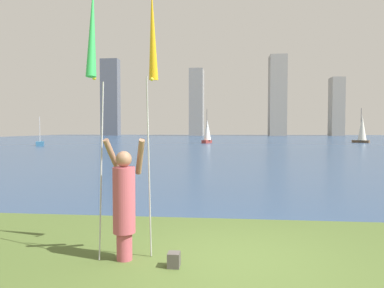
{
  "coord_description": "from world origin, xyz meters",
  "views": [
    {
      "loc": [
        -0.1,
        -5.84,
        2.15
      ],
      "look_at": [
        -2.1,
        13.88,
        1.3
      ],
      "focal_mm": 33.69,
      "sensor_mm": 36.0,
      "label": 1
    }
  ],
  "objects": [
    {
      "name": "skyline_tower_0",
      "position": [
        -37.46,
        105.51,
        12.02
      ],
      "size": [
        5.54,
        3.52,
        24.05
      ],
      "color": "#565B66",
      "rests_on": "ground"
    },
    {
      "name": "kite_flag_right",
      "position": [
        -1.38,
        0.21,
        3.67
      ],
      "size": [
        0.16,
        0.62,
        4.56
      ],
      "color": "#B2B2B7",
      "rests_on": "ground"
    },
    {
      "name": "skyline_tower_1",
      "position": [
        -9.96,
        105.41,
        10.18
      ],
      "size": [
        4.17,
        6.97,
        20.35
      ],
      "color": "gray",
      "rests_on": "ground"
    },
    {
      "name": "ground",
      "position": [
        0.0,
        50.95,
        -0.06
      ],
      "size": [
        120.0,
        138.0,
        0.12
      ],
      "color": "#475B28"
    },
    {
      "name": "kite_flag_left",
      "position": [
        -2.19,
        -0.43,
        3.57
      ],
      "size": [
        0.16,
        0.63,
        4.4
      ],
      "color": "#B2B2B7",
      "rests_on": "ground"
    },
    {
      "name": "bag",
      "position": [
        -0.93,
        -0.4,
        0.11
      ],
      "size": [
        0.19,
        0.2,
        0.23
      ],
      "color": "#4C4742",
      "rests_on": "ground"
    },
    {
      "name": "sailboat_3",
      "position": [
        -23.82,
        37.39,
        0.29
      ],
      "size": [
        1.57,
        2.04,
        3.66
      ],
      "color": "#2D6084",
      "rests_on": "ground"
    },
    {
      "name": "skyline_tower_2",
      "position": [
        14.81,
        107.55,
        12.25
      ],
      "size": [
        5.07,
        6.28,
        24.51
      ],
      "color": "gray",
      "rests_on": "ground"
    },
    {
      "name": "sailboat_1",
      "position": [
        20.17,
        51.41,
        2.1
      ],
      "size": [
        2.3,
        2.03,
        5.28
      ],
      "color": "brown",
      "rests_on": "ground"
    },
    {
      "name": "person",
      "position": [
        -1.79,
        -0.16,
        0.98
      ],
      "size": [
        0.73,
        0.54,
        1.99
      ],
      "rotation": [
        0.0,
        0.0,
        -0.26
      ],
      "color": "#B24C59",
      "rests_on": "ground"
    },
    {
      "name": "skyline_tower_3",
      "position": [
        32.85,
        108.88,
        8.88
      ],
      "size": [
        3.81,
        4.89,
        17.76
      ],
      "color": "gray",
      "rests_on": "ground"
    },
    {
      "name": "sailboat_6",
      "position": [
        -3.27,
        47.8,
        1.66
      ],
      "size": [
        1.52,
        2.31,
        5.11
      ],
      "color": "maroon",
      "rests_on": "ground"
    }
  ]
}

